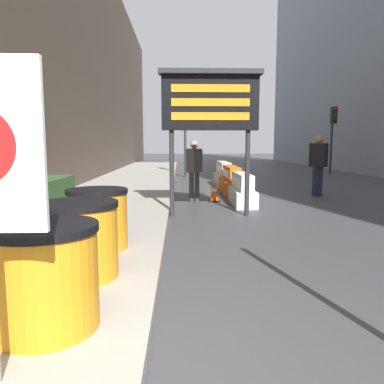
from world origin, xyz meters
The scene contains 14 objects.
building_left_facade centered at (-3.51, 9.80, 5.22)m, with size 0.40×50.40×10.43m.
hedge_strip centered at (-2.71, 4.29, 0.48)m, with size 0.90×5.19×0.71m.
barrel_drum_foreground centered at (-0.80, 0.73, 0.54)m, with size 0.83×0.83×0.82m.
barrel_drum_middle centered at (-0.83, 1.86, 0.54)m, with size 0.83×0.83×0.82m.
barrel_drum_back centered at (-0.89, 2.99, 0.54)m, with size 0.83×0.83×0.82m.
message_board centered at (0.88, 5.90, 2.39)m, with size 2.15×0.36×3.07m.
jersey_barrier_white centered at (1.84, 7.39, 0.36)m, with size 0.53×1.63×0.81m.
jersey_barrier_orange_far centered at (1.84, 9.44, 0.38)m, with size 0.56×1.82×0.87m.
jersey_barrier_cream centered at (1.84, 11.53, 0.40)m, with size 0.55×1.87×0.91m.
traffic_cone_near centered at (1.18, 7.93, 0.27)m, with size 0.31×0.31×0.56m.
traffic_light_near_curb centered at (0.50, 15.47, 3.28)m, with size 0.28×0.44×4.57m.
traffic_light_far_side centered at (8.10, 17.11, 2.50)m, with size 0.28×0.45×3.44m.
pedestrian_worker centered at (0.63, 7.96, 0.98)m, with size 0.46×0.50×1.65m.
pedestrian_passerby centered at (4.38, 8.97, 1.08)m, with size 0.55×0.53×1.82m.
Camera 1 is at (0.24, -2.08, 1.55)m, focal length 35.00 mm.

